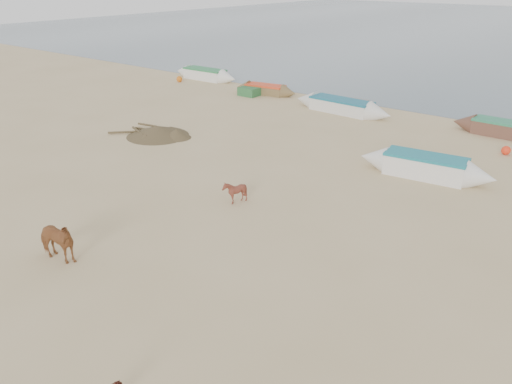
{
  "coord_description": "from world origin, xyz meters",
  "views": [
    {
      "loc": [
        10.2,
        -8.91,
        8.29
      ],
      "look_at": [
        0.0,
        4.0,
        1.0
      ],
      "focal_mm": 35.0,
      "sensor_mm": 36.0,
      "label": 1
    }
  ],
  "objects": [
    {
      "name": "ground",
      "position": [
        0.0,
        0.0,
        0.0
      ],
      "size": [
        140.0,
        140.0,
        0.0
      ],
      "primitive_type": "plane",
      "color": "tan",
      "rests_on": "ground"
    },
    {
      "name": "cow_adult",
      "position": [
        -2.95,
        -2.24,
        0.7
      ],
      "size": [
        1.76,
        1.05,
        1.4
      ],
      "primitive_type": "imported",
      "rotation": [
        0.0,
        0.0,
        1.76
      ],
      "color": "brown",
      "rests_on": "ground"
    },
    {
      "name": "calf_front",
      "position": [
        -1.39,
        4.43,
        0.48
      ],
      "size": [
        1.13,
        1.09,
        0.95
      ],
      "primitive_type": "imported",
      "rotation": [
        0.0,
        0.0,
        -1.06
      ],
      "color": "brown",
      "rests_on": "ground"
    },
    {
      "name": "near_canoe",
      "position": [
        3.37,
        11.66,
        0.5
      ],
      "size": [
        5.96,
        1.97,
        1.0
      ],
      "primitive_type": null,
      "rotation": [
        0.0,
        0.0,
        0.12
      ],
      "color": "white",
      "rests_on": "ground"
    },
    {
      "name": "debris_pile",
      "position": [
        -10.4,
        8.43,
        0.28
      ],
      "size": [
        4.15,
        4.15,
        0.56
      ],
      "primitive_type": "cone",
      "rotation": [
        0.0,
        0.0,
        0.25
      ],
      "color": "brown",
      "rests_on": "ground"
    },
    {
      "name": "waterline_canoes",
      "position": [
        1.07,
        20.24,
        0.43
      ],
      "size": [
        53.51,
        4.61,
        0.91
      ],
      "color": "white",
      "rests_on": "ground"
    },
    {
      "name": "beach_clutter",
      "position": [
        4.62,
        19.7,
        0.3
      ],
      "size": [
        44.11,
        4.33,
        0.64
      ],
      "color": "#2C6134",
      "rests_on": "ground"
    }
  ]
}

